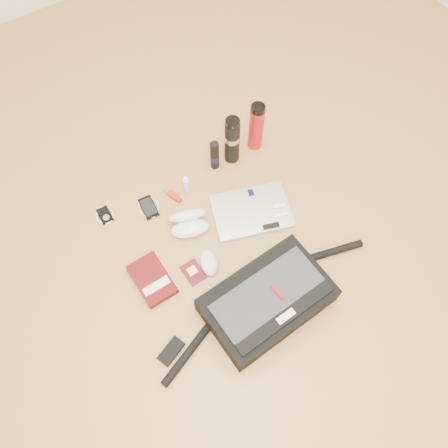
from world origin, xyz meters
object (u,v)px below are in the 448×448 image
object	(u,v)px
thermos_red	(256,127)
laptop	(252,211)
messenger_bag	(267,301)
thermos_black	(232,140)
book	(152,279)

from	to	relation	value
thermos_red	laptop	bearing A→B (deg)	-126.78
messenger_bag	thermos_red	bearing A→B (deg)	55.88
laptop	thermos_black	distance (m)	0.35
laptop	messenger_bag	bearing A→B (deg)	-97.64
book	thermos_red	xyz separation A→B (m)	(0.78, 0.36, 0.12)
messenger_bag	thermos_red	distance (m)	0.84
book	laptop	bearing A→B (deg)	4.35
messenger_bag	thermos_black	bearing A→B (deg)	64.74
messenger_bag	thermos_black	world-z (taller)	thermos_black
book	thermos_black	bearing A→B (deg)	28.76
messenger_bag	book	distance (m)	0.49
laptop	book	bearing A→B (deg)	-155.77
messenger_bag	book	world-z (taller)	messenger_bag
messenger_bag	thermos_black	size ratio (longest dim) A/B	3.76
messenger_bag	thermos_black	distance (m)	0.77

